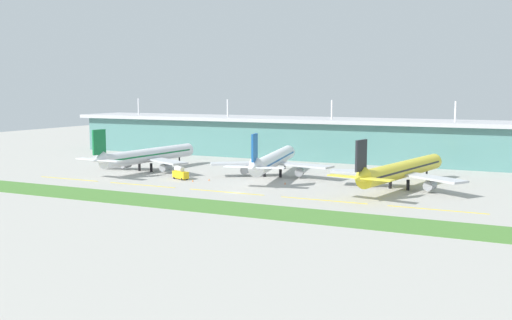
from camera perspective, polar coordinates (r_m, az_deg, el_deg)
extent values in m
plane|color=#A8A59E|center=(199.41, -2.01, -3.09)|extent=(600.00, 600.00, 0.00)
cube|color=slate|center=(294.06, 7.50, 1.80)|extent=(280.00, 28.00, 18.03)
cube|color=#B2B2B7|center=(293.38, 7.53, 3.72)|extent=(288.00, 34.00, 1.80)
cylinder|color=silver|center=(340.45, -11.04, 4.97)|extent=(0.90, 0.90, 9.00)
cylinder|color=silver|center=(310.24, -2.69, 4.93)|extent=(0.90, 0.90, 9.00)
cylinder|color=silver|center=(287.85, 7.19, 4.75)|extent=(0.90, 0.90, 9.00)
cylinder|color=silver|center=(275.20, 18.35, 4.37)|extent=(0.90, 0.90, 9.00)
cylinder|color=silver|center=(255.74, -10.02, 0.45)|extent=(10.12, 53.82, 5.80)
cone|color=silver|center=(278.14, -6.18, 1.01)|extent=(5.82, 4.43, 5.51)
cone|color=silver|center=(233.90, -14.75, 0.05)|extent=(5.45, 7.01, 5.72)
cube|color=#146B38|center=(233.97, -14.62, 1.65)|extent=(1.22, 6.44, 9.50)
cube|color=silver|center=(238.18, -15.59, 0.09)|extent=(10.23, 4.00, 0.36)
cube|color=silver|center=(230.43, -13.69, -0.06)|extent=(10.23, 4.00, 0.36)
cube|color=#B7BABF|center=(260.56, -12.65, 0.22)|extent=(24.94, 13.65, 0.70)
cylinder|color=gray|center=(261.12, -12.23, -0.38)|extent=(3.55, 4.74, 3.20)
cube|color=#B7BABF|center=(244.89, -8.54, -0.10)|extent=(24.50, 16.84, 0.70)
cylinder|color=gray|center=(247.09, -8.54, -0.69)|extent=(3.55, 4.74, 3.20)
cylinder|color=black|center=(271.76, -7.26, -0.13)|extent=(0.70, 0.70, 3.60)
cylinder|color=black|center=(256.12, -10.97, -0.62)|extent=(1.10, 1.10, 3.60)
cylinder|color=black|center=(251.97, -9.88, -0.71)|extent=(1.10, 1.10, 3.60)
cube|color=#146B38|center=(255.70, -10.02, 0.54)|extent=(9.73, 48.49, 0.60)
cylinder|color=white|center=(236.26, 1.72, 0.04)|extent=(17.67, 58.74, 5.80)
cone|color=white|center=(266.84, 3.15, 0.80)|extent=(6.21, 5.04, 5.51)
cone|color=white|center=(204.81, -0.21, -0.64)|extent=(6.18, 7.49, 5.72)
cube|color=#19519E|center=(205.05, -0.14, 1.18)|extent=(1.99, 6.41, 9.50)
cube|color=white|center=(206.71, -1.65, -0.64)|extent=(10.44, 5.17, 0.36)
cube|color=white|center=(204.05, 1.32, -0.73)|extent=(10.44, 5.17, 0.36)
cube|color=#B7BABF|center=(234.99, -1.37, -0.31)|extent=(23.73, 18.99, 0.70)
cylinder|color=gray|center=(236.42, -1.00, -0.95)|extent=(4.05, 5.06, 3.20)
cube|color=#B7BABF|center=(229.86, 4.41, -0.49)|extent=(24.83, 10.96, 0.70)
cylinder|color=gray|center=(231.83, 4.17, -1.12)|extent=(4.05, 5.06, 3.20)
cylinder|color=black|center=(258.26, 2.75, -0.44)|extent=(0.70, 0.70, 3.60)
cylinder|color=black|center=(234.65, 0.79, -1.16)|extent=(1.10, 1.10, 3.60)
cylinder|color=black|center=(233.29, 2.32, -1.21)|extent=(1.10, 1.10, 3.60)
cube|color=#19519E|center=(236.22, 1.72, 0.14)|extent=(16.51, 52.99, 0.60)
cylinder|color=yellow|center=(212.84, 13.73, -0.88)|extent=(17.00, 59.44, 5.80)
cone|color=yellow|center=(242.16, 16.67, -0.07)|extent=(6.17, 4.98, 5.51)
cone|color=yellow|center=(183.26, 9.73, -1.61)|extent=(6.10, 7.44, 5.72)
cube|color=black|center=(183.33, 9.92, 0.42)|extent=(1.90, 6.42, 9.50)
cube|color=yellow|center=(186.24, 8.29, -1.52)|extent=(10.43, 5.04, 0.36)
cube|color=yellow|center=(181.34, 11.35, -1.80)|extent=(10.43, 5.04, 0.36)
cube|color=#B7BABF|center=(213.97, 10.30, -1.11)|extent=(24.86, 11.27, 0.70)
cylinder|color=gray|center=(215.13, 10.74, -1.83)|extent=(4.00, 5.03, 3.20)
cube|color=#B7BABF|center=(204.57, 16.33, -1.63)|extent=(23.84, 18.77, 0.70)
cylinder|color=gray|center=(206.73, 16.13, -2.33)|extent=(4.00, 5.03, 3.20)
cylinder|color=black|center=(233.98, 15.84, -1.44)|extent=(0.70, 0.70, 3.60)
cylinder|color=black|center=(212.03, 12.58, -2.16)|extent=(1.10, 1.10, 3.60)
cylinder|color=black|center=(209.54, 14.18, -2.31)|extent=(1.10, 1.10, 3.60)
cube|color=black|center=(212.79, 13.73, -0.78)|extent=(15.91, 53.61, 0.60)
cube|color=yellow|center=(239.94, -17.28, -1.72)|extent=(28.00, 0.70, 0.04)
cube|color=yellow|center=(218.35, -10.73, -2.34)|extent=(28.00, 0.70, 0.04)
cube|color=yellow|center=(200.22, -2.87, -3.05)|extent=(28.00, 0.70, 0.04)
cube|color=yellow|center=(186.59, 6.36, -3.80)|extent=(28.00, 0.70, 0.04)
cube|color=yellow|center=(178.47, 16.75, -4.53)|extent=(28.00, 0.70, 0.04)
cube|color=#477A33|center=(178.78, -5.62, -4.24)|extent=(300.00, 18.00, 0.10)
cube|color=gold|center=(229.76, -7.15, -1.39)|extent=(7.65, 5.04, 2.60)
cylinder|color=silver|center=(230.10, -7.27, -0.83)|extent=(4.45, 3.32, 2.00)
cylinder|color=black|center=(228.61, -6.54, -1.75)|extent=(0.97, 0.65, 0.90)
cylinder|color=black|center=(227.24, -7.01, -1.81)|extent=(0.97, 0.65, 0.90)
cylinder|color=black|center=(232.64, -7.27, -1.62)|extent=(0.97, 0.65, 0.90)
cylinder|color=black|center=(231.30, -7.74, -1.67)|extent=(0.97, 0.65, 0.90)
cone|color=orange|center=(216.39, 2.77, -2.22)|extent=(0.56, 0.56, 0.70)
cone|color=orange|center=(223.97, -6.01, -1.95)|extent=(0.56, 0.56, 0.70)
cone|color=orange|center=(225.72, -4.46, -1.86)|extent=(0.56, 0.56, 0.70)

